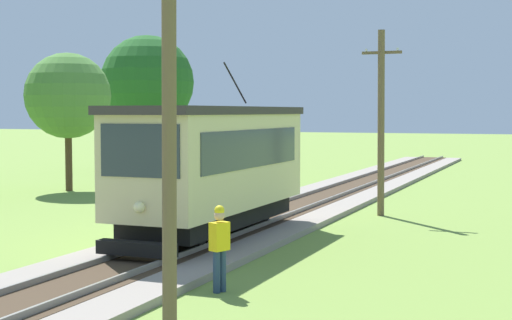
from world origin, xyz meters
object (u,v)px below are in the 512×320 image
object	(u,v)px
red_tram	(213,164)
tree_right_near	(68,96)
utility_pole_near_tram	(169,80)
utility_pole_mid	(381,121)
tree_left_far	(147,82)
track_worker	(219,244)

from	to	relation	value
red_tram	tree_right_near	world-z (taller)	tree_right_near
utility_pole_near_tram	tree_right_near	world-z (taller)	utility_pole_near_tram
red_tram	utility_pole_mid	xyz separation A→B (m)	(3.21, 7.04, 1.16)
utility_pole_mid	tree_left_far	world-z (taller)	tree_left_far
track_worker	tree_right_near	distance (m)	21.72
tree_right_near	tree_left_far	world-z (taller)	tree_left_far
utility_pole_mid	red_tram	bearing A→B (deg)	-114.55
utility_pole_mid	track_worker	world-z (taller)	utility_pole_mid
red_tram	track_worker	xyz separation A→B (m)	(2.71, -5.47, -1.21)
red_tram	tree_left_far	bearing A→B (deg)	123.92
track_worker	tree_right_near	xyz separation A→B (m)	(-14.80, 15.54, 3.41)
utility_pole_mid	tree_right_near	bearing A→B (deg)	168.80
utility_pole_near_tram	track_worker	xyz separation A→B (m)	(-0.50, 3.03, -3.21)
tree_right_near	tree_left_far	distance (m)	11.85
utility_pole_near_tram	utility_pole_mid	distance (m)	15.56
utility_pole_near_tram	tree_right_near	xyz separation A→B (m)	(-15.30, 18.57, 0.20)
utility_pole_near_tram	tree_left_far	size ratio (longest dim) A/B	0.98
utility_pole_near_tram	track_worker	bearing A→B (deg)	99.46
track_worker	tree_right_near	bearing A→B (deg)	156.14
tree_right_near	tree_left_far	bearing A→B (deg)	101.97
tree_right_near	tree_left_far	xyz separation A→B (m)	(-2.45, 11.54, 1.09)
tree_left_far	utility_pole_mid	bearing A→B (deg)	-39.39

